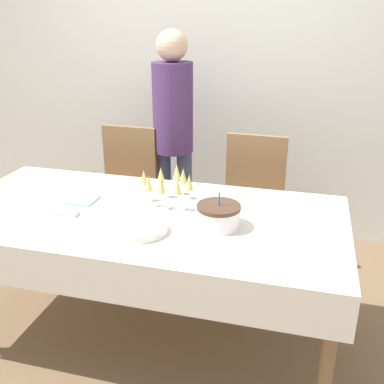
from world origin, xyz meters
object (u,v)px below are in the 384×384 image
(dining_chair_far_right, at_px, (251,202))
(plate_stack_main, at_px, (141,228))
(champagne_tray, at_px, (168,188))
(person_standing, at_px, (173,125))
(birthday_cake, at_px, (219,216))
(dining_chair_far_left, at_px, (125,189))

(dining_chair_far_right, bearing_deg, plate_stack_main, -110.90)
(champagne_tray, height_order, plate_stack_main, champagne_tray)
(dining_chair_far_right, xyz_separation_m, person_standing, (-0.60, 0.20, 0.44))
(person_standing, bearing_deg, birthday_cake, -62.57)
(champagne_tray, xyz_separation_m, person_standing, (-0.24, 0.86, 0.12))
(dining_chair_far_right, xyz_separation_m, plate_stack_main, (-0.38, -1.01, 0.25))
(dining_chair_far_left, relative_size, person_standing, 0.60)
(dining_chair_far_right, bearing_deg, birthday_cake, -93.26)
(dining_chair_far_right, xyz_separation_m, birthday_cake, (-0.05, -0.86, 0.28))
(dining_chair_far_right, relative_size, person_standing, 0.60)
(dining_chair_far_left, height_order, champagne_tray, dining_chair_far_left)
(dining_chair_far_right, distance_m, birthday_cake, 0.91)
(dining_chair_far_right, distance_m, plate_stack_main, 1.11)
(dining_chair_far_left, distance_m, birthday_cake, 1.24)
(birthday_cake, distance_m, champagne_tray, 0.37)
(champagne_tray, bearing_deg, person_standing, 105.32)
(champagne_tray, bearing_deg, dining_chair_far_right, 61.16)
(birthday_cake, height_order, person_standing, person_standing)
(dining_chair_far_left, distance_m, person_standing, 0.57)
(dining_chair_far_right, relative_size, plate_stack_main, 3.85)
(dining_chair_far_right, bearing_deg, dining_chair_far_left, 180.00)
(birthday_cake, relative_size, champagne_tray, 0.62)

